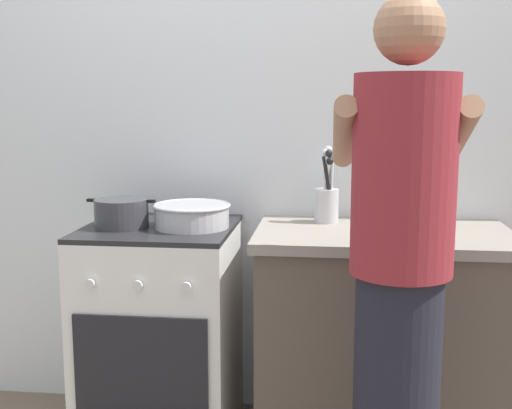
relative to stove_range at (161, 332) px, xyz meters
name	(u,v)px	position (x,y,z in m)	size (l,w,h in m)	color
back_wall	(300,135)	(0.55, 0.35, 0.80)	(3.20, 0.10, 2.50)	silver
countertop	(381,340)	(0.90, 0.00, 0.00)	(1.00, 0.60, 0.90)	brown
stove_range	(161,332)	(0.00, 0.00, 0.00)	(0.60, 0.62, 0.90)	white
pot	(122,213)	(-0.14, -0.04, 0.51)	(0.28, 0.21, 0.11)	#38383D
mixing_bowl	(192,215)	(0.14, -0.01, 0.50)	(0.31, 0.31, 0.10)	#B7B7BC
utensil_crock	(327,199)	(0.67, 0.16, 0.55)	(0.10, 0.10, 0.32)	silver
oil_bottle	(447,205)	(1.14, 0.02, 0.56)	(0.06, 0.06, 0.25)	gold
person	(400,286)	(0.90, -0.62, 0.41)	(0.41, 0.50, 1.70)	black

